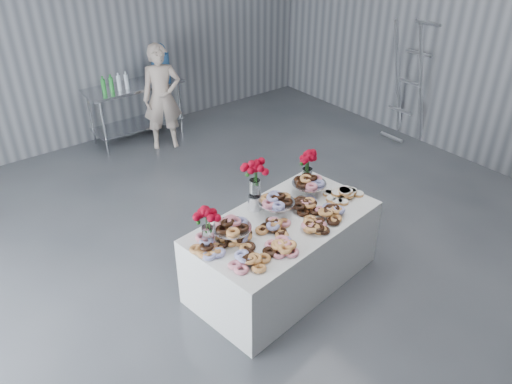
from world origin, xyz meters
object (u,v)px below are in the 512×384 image
Objects in this scene: display_table at (283,251)px; stepladder at (409,82)px; person at (162,97)px; prep_table at (135,102)px; water_jug at (160,63)px.

stepladder is (3.69, 1.39, 0.59)m from display_table.
person is at bearing 145.22° from stepladder.
person is 0.83× the size of stepladder.
prep_table is 4.24m from stepladder.
display_table is 0.99× the size of stepladder.
stepladder reaches higher than person.
person is at bearing -66.92° from prep_table.
water_jug is at bearing -0.00° from prep_table.
person is (0.61, 3.53, 0.42)m from display_table.
stepladder reaches higher than display_table.
prep_table reaches higher than display_table.
display_table is 3.99m from stepladder.
person reaches higher than prep_table.
person is 3.75m from stepladder.
water_jug is (0.90, 4.04, 0.77)m from display_table.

